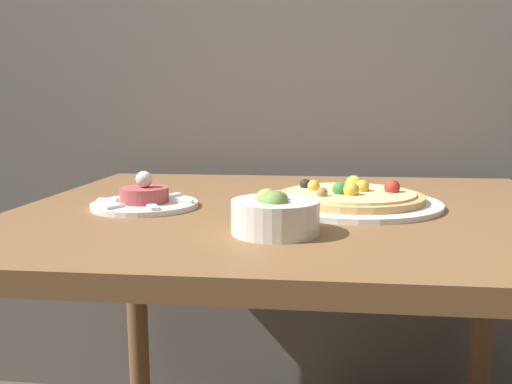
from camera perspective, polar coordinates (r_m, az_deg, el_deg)
name	(u,v)px	position (r m, az deg, el deg)	size (l,w,h in m)	color
dining_table	(304,256)	(1.02, 5.50, -7.34)	(1.11, 0.89, 0.76)	brown
pizza_plate	(350,198)	(1.00, 10.71, -0.71)	(0.35, 0.35, 0.06)	white
tartare_plate	(145,200)	(0.99, -12.59, -0.89)	(0.20, 0.20, 0.07)	white
small_bowl	(274,214)	(0.76, 2.12, -2.50)	(0.14, 0.14, 0.07)	white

